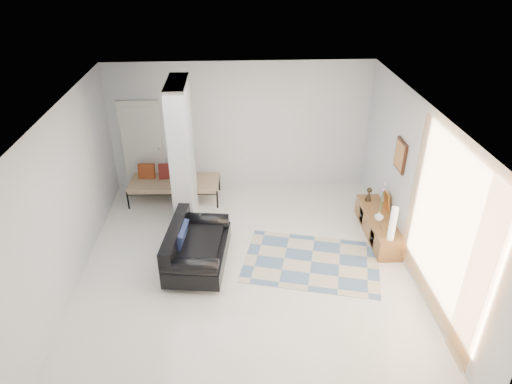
{
  "coord_description": "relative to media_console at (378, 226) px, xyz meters",
  "views": [
    {
      "loc": [
        -0.14,
        -6.11,
        4.96
      ],
      "look_at": [
        0.21,
        0.6,
        1.17
      ],
      "focal_mm": 32.0,
      "sensor_mm": 36.0,
      "label": 1
    }
  ],
  "objects": [
    {
      "name": "floor",
      "position": [
        -2.52,
        -0.9,
        -0.21
      ],
      "size": [
        6.0,
        6.0,
        0.0
      ],
      "primitive_type": "plane",
      "color": "silver",
      "rests_on": "ground"
    },
    {
      "name": "ceiling",
      "position": [
        -2.52,
        -0.9,
        2.59
      ],
      "size": [
        6.0,
        6.0,
        0.0
      ],
      "primitive_type": "plane",
      "rotation": [
        3.14,
        0.0,
        0.0
      ],
      "color": "white",
      "rests_on": "wall_back"
    },
    {
      "name": "wall_back",
      "position": [
        -2.52,
        2.1,
        1.19
      ],
      "size": [
        6.0,
        0.0,
        6.0
      ],
      "primitive_type": "plane",
      "rotation": [
        1.57,
        0.0,
        0.0
      ],
      "color": "silver",
      "rests_on": "ground"
    },
    {
      "name": "wall_front",
      "position": [
        -2.52,
        -3.9,
        1.19
      ],
      "size": [
        6.0,
        0.0,
        6.0
      ],
      "primitive_type": "plane",
      "rotation": [
        -1.57,
        0.0,
        0.0
      ],
      "color": "silver",
      "rests_on": "ground"
    },
    {
      "name": "wall_left",
      "position": [
        -5.27,
        -0.9,
        1.19
      ],
      "size": [
        0.0,
        6.0,
        6.0
      ],
      "primitive_type": "plane",
      "rotation": [
        1.57,
        0.0,
        1.57
      ],
      "color": "silver",
      "rests_on": "ground"
    },
    {
      "name": "wall_right",
      "position": [
        0.23,
        -0.9,
        1.19
      ],
      "size": [
        0.0,
        6.0,
        6.0
      ],
      "primitive_type": "plane",
      "rotation": [
        1.57,
        0.0,
        -1.57
      ],
      "color": "silver",
      "rests_on": "ground"
    },
    {
      "name": "partition_column",
      "position": [
        -3.62,
        0.7,
        1.19
      ],
      "size": [
        0.35,
        1.2,
        2.8
      ],
      "primitive_type": "cube",
      "color": "#ACB2B4",
      "rests_on": "floor"
    },
    {
      "name": "hallway_door",
      "position": [
        -4.62,
        2.06,
        0.81
      ],
      "size": [
        0.85,
        0.06,
        2.04
      ],
      "primitive_type": "cube",
      "color": "silver",
      "rests_on": "floor"
    },
    {
      "name": "curtain",
      "position": [
        0.15,
        -2.05,
        1.24
      ],
      "size": [
        0.0,
        2.55,
        2.55
      ],
      "primitive_type": "plane",
      "rotation": [
        1.57,
        0.0,
        1.57
      ],
      "color": "gold",
      "rests_on": "wall_right"
    },
    {
      "name": "wall_art",
      "position": [
        0.2,
        -0.0,
        1.44
      ],
      "size": [
        0.04,
        0.45,
        0.55
      ],
      "primitive_type": "cube",
      "color": "#371B0F",
      "rests_on": "wall_right"
    },
    {
      "name": "media_console",
      "position": [
        0.0,
        0.0,
        0.0
      ],
      "size": [
        0.45,
        1.71,
        0.8
      ],
      "color": "brown",
      "rests_on": "floor"
    },
    {
      "name": "loveseat",
      "position": [
        -3.38,
        -0.73,
        0.15
      ],
      "size": [
        1.11,
        1.69,
        0.76
      ],
      "rotation": [
        0.0,
        0.0,
        -0.12
      ],
      "color": "silver",
      "rests_on": "floor"
    },
    {
      "name": "daybed",
      "position": [
        -3.97,
        1.57,
        0.21
      ],
      "size": [
        1.9,
        0.86,
        0.77
      ],
      "rotation": [
        0.0,
        0.0,
        -0.03
      ],
      "color": "black",
      "rests_on": "floor"
    },
    {
      "name": "area_rug",
      "position": [
        -1.37,
        -0.77,
        -0.2
      ],
      "size": [
        2.6,
        2.04,
        0.01
      ],
      "primitive_type": "cube",
      "rotation": [
        0.0,
        0.0,
        -0.24
      ],
      "color": "#C2B794",
      "rests_on": "floor"
    },
    {
      "name": "cylinder_lamp",
      "position": [
        -0.02,
        -0.71,
        0.51
      ],
      "size": [
        0.11,
        0.11,
        0.63
      ],
      "primitive_type": "cylinder",
      "color": "silver",
      "rests_on": "media_console"
    },
    {
      "name": "bronze_figurine",
      "position": [
        -0.05,
        0.61,
        0.33
      ],
      "size": [
        0.14,
        0.14,
        0.27
      ],
      "primitive_type": null,
      "rotation": [
        0.0,
        0.0,
        0.03
      ],
      "color": "#2E2214",
      "rests_on": "media_console"
    },
    {
      "name": "vase",
      "position": [
        -0.05,
        -0.1,
        0.28
      ],
      "size": [
        0.18,
        0.18,
        0.18
      ],
      "primitive_type": "imported",
      "rotation": [
        0.0,
        0.0,
        0.06
      ],
      "color": "white",
      "rests_on": "media_console"
    }
  ]
}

